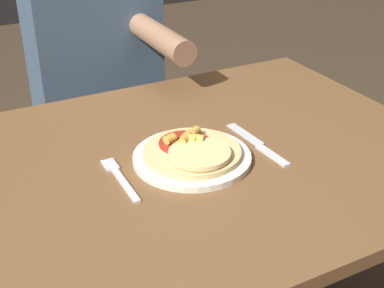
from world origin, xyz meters
TOP-DOWN VIEW (x-y plane):
  - dining_table at (0.00, 0.00)m, footprint 1.22×0.84m
  - plate at (0.04, -0.02)m, footprint 0.25×0.25m
  - pizza at (0.04, -0.02)m, footprint 0.21×0.21m
  - fork at (-0.12, -0.01)m, footprint 0.03×0.18m
  - knife at (0.20, -0.03)m, footprint 0.03×0.22m
  - person_diner at (0.07, 0.69)m, footprint 0.39×0.52m

SIDE VIEW (x-z plane):
  - dining_table at x=0.00m, z-range 0.27..1.03m
  - person_diner at x=0.07m, z-range 0.11..1.33m
  - fork at x=-0.12m, z-range 0.76..0.77m
  - knife at x=0.20m, z-range 0.76..0.77m
  - plate at x=0.04m, z-range 0.76..0.78m
  - pizza at x=0.04m, z-range 0.77..0.81m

